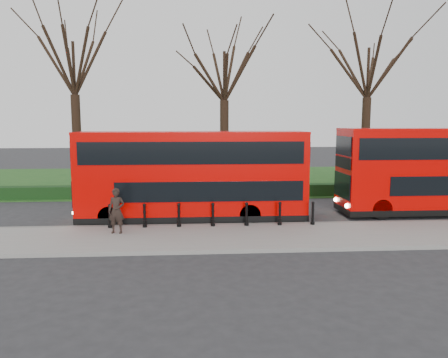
{
  "coord_description": "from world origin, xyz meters",
  "views": [
    {
      "loc": [
        -0.08,
        -20.2,
        4.75
      ],
      "look_at": [
        1.33,
        0.5,
        2.0
      ],
      "focal_mm": 35.0,
      "sensor_mm": 36.0,
      "label": 1
    }
  ],
  "objects": [
    {
      "name": "grass_verge",
      "position": [
        0.0,
        15.0,
        0.03
      ],
      "size": [
        60.0,
        18.0,
        0.06
      ],
      "primitive_type": "cube",
      "color": "#1C4C19",
      "rests_on": "ground"
    },
    {
      "name": "tree_right",
      "position": [
        12.0,
        10.0,
        8.45
      ],
      "size": [
        7.44,
        7.44,
        11.63
      ],
      "color": "black",
      "rests_on": "ground"
    },
    {
      "name": "yellow_line_outer",
      "position": [
        0.0,
        -0.7,
        0.01
      ],
      "size": [
        60.0,
        0.1,
        0.01
      ],
      "primitive_type": "cube",
      "color": "yellow",
      "rests_on": "ground"
    },
    {
      "name": "pedestrian",
      "position": [
        -3.3,
        -2.3,
        1.09
      ],
      "size": [
        0.75,
        0.55,
        1.88
      ],
      "primitive_type": "imported",
      "rotation": [
        0.0,
        0.0,
        -0.16
      ],
      "color": "black",
      "rests_on": "pavement"
    },
    {
      "name": "bus_lead",
      "position": [
        -0.17,
        0.44,
        2.15
      ],
      "size": [
        10.72,
        2.46,
        4.26
      ],
      "color": "#D00200",
      "rests_on": "ground"
    },
    {
      "name": "pavement",
      "position": [
        0.0,
        -3.0,
        0.07
      ],
      "size": [
        60.0,
        4.0,
        0.15
      ],
      "primitive_type": "cube",
      "color": "gray",
      "rests_on": "ground"
    },
    {
      "name": "hedge",
      "position": [
        0.0,
        6.8,
        0.4
      ],
      "size": [
        60.0,
        0.9,
        0.8
      ],
      "primitive_type": "cube",
      "color": "black",
      "rests_on": "ground"
    },
    {
      "name": "ground",
      "position": [
        0.0,
        0.0,
        0.0
      ],
      "size": [
        120.0,
        120.0,
        0.0
      ],
      "primitive_type": "plane",
      "color": "#28282B",
      "rests_on": "ground"
    },
    {
      "name": "bollard_row",
      "position": [
        0.71,
        -1.35,
        0.65
      ],
      "size": [
        9.11,
        0.15,
        1.0
      ],
      "color": "black",
      "rests_on": "pavement"
    },
    {
      "name": "yellow_line_inner",
      "position": [
        0.0,
        -0.5,
        0.01
      ],
      "size": [
        60.0,
        0.1,
        0.01
      ],
      "primitive_type": "cube",
      "color": "yellow",
      "rests_on": "ground"
    },
    {
      "name": "tree_mid",
      "position": [
        2.0,
        10.0,
        8.16
      ],
      "size": [
        7.18,
        7.18,
        11.22
      ],
      "color": "black",
      "rests_on": "ground"
    },
    {
      "name": "bus_rear",
      "position": [
        12.87,
        1.14,
        2.21
      ],
      "size": [
        11.04,
        2.53,
        4.39
      ],
      "color": "#D00200",
      "rests_on": "ground"
    },
    {
      "name": "kerb",
      "position": [
        0.0,
        -1.0,
        0.07
      ],
      "size": [
        60.0,
        0.25,
        0.16
      ],
      "primitive_type": "cube",
      "color": "slate",
      "rests_on": "ground"
    },
    {
      "name": "tree_left",
      "position": [
        -8.0,
        10.0,
        8.61
      ],
      "size": [
        7.58,
        7.58,
        11.84
      ],
      "color": "black",
      "rests_on": "ground"
    }
  ]
}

